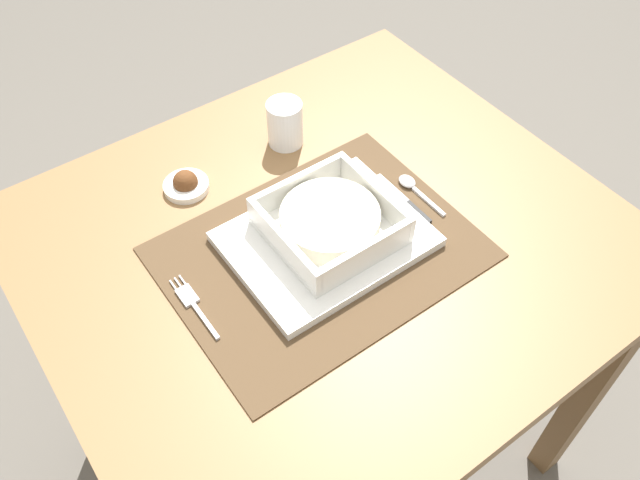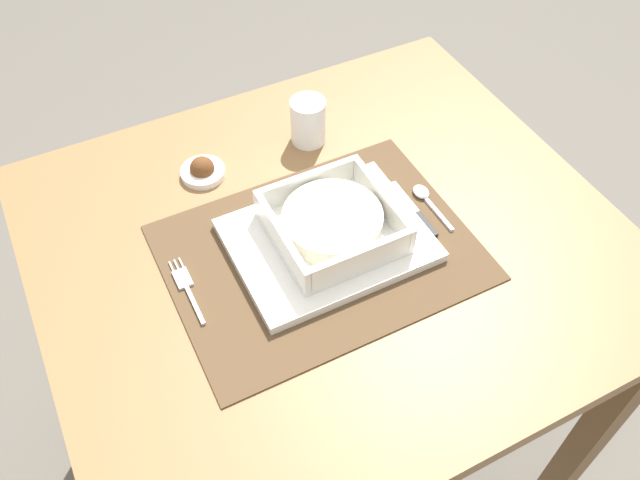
{
  "view_description": "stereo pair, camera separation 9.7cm",
  "coord_description": "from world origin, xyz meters",
  "px_view_note": "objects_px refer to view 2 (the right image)",
  "views": [
    {
      "loc": [
        -0.39,
        -0.53,
        1.53
      ],
      "look_at": [
        -0.03,
        -0.02,
        0.79
      ],
      "focal_mm": 36.96,
      "sensor_mm": 36.0,
      "label": 1
    },
    {
      "loc": [
        -0.31,
        -0.58,
        1.53
      ],
      "look_at": [
        -0.03,
        -0.02,
        0.79
      ],
      "focal_mm": 36.96,
      "sensor_mm": 36.0,
      "label": 2
    }
  ],
  "objects_px": {
    "drinking_glass": "(308,123)",
    "fork": "(186,286)",
    "butter_knife": "(416,212)",
    "dining_table": "(329,282)",
    "condiment_saucer": "(203,170)",
    "porridge_bowl": "(333,223)",
    "spoon": "(425,196)"
  },
  "relations": [
    {
      "from": "drinking_glass",
      "to": "fork",
      "type": "bearing_deg",
      "value": -145.01
    },
    {
      "from": "drinking_glass",
      "to": "butter_knife",
      "type": "bearing_deg",
      "value": -73.27
    },
    {
      "from": "dining_table",
      "to": "condiment_saucer",
      "type": "xyz_separation_m",
      "value": [
        -0.13,
        0.22,
        0.12
      ]
    },
    {
      "from": "porridge_bowl",
      "to": "butter_knife",
      "type": "height_order",
      "value": "porridge_bowl"
    },
    {
      "from": "drinking_glass",
      "to": "spoon",
      "type": "bearing_deg",
      "value": -64.66
    },
    {
      "from": "fork",
      "to": "condiment_saucer",
      "type": "distance_m",
      "value": 0.23
    },
    {
      "from": "dining_table",
      "to": "drinking_glass",
      "type": "distance_m",
      "value": 0.28
    },
    {
      "from": "spoon",
      "to": "condiment_saucer",
      "type": "bearing_deg",
      "value": 148.3
    },
    {
      "from": "drinking_glass",
      "to": "condiment_saucer",
      "type": "xyz_separation_m",
      "value": [
        -0.2,
        -0.0,
        -0.03
      ]
    },
    {
      "from": "dining_table",
      "to": "drinking_glass",
      "type": "height_order",
      "value": "drinking_glass"
    },
    {
      "from": "drinking_glass",
      "to": "condiment_saucer",
      "type": "relative_size",
      "value": 1.1
    },
    {
      "from": "fork",
      "to": "spoon",
      "type": "xyz_separation_m",
      "value": [
        0.4,
        -0.01,
        0.0
      ]
    },
    {
      "from": "dining_table",
      "to": "spoon",
      "type": "distance_m",
      "value": 0.21
    },
    {
      "from": "dining_table",
      "to": "porridge_bowl",
      "type": "relative_size",
      "value": 4.93
    },
    {
      "from": "porridge_bowl",
      "to": "spoon",
      "type": "relative_size",
      "value": 1.67
    },
    {
      "from": "dining_table",
      "to": "condiment_saucer",
      "type": "relative_size",
      "value": 11.81
    },
    {
      "from": "dining_table",
      "to": "spoon",
      "type": "relative_size",
      "value": 8.25
    },
    {
      "from": "porridge_bowl",
      "to": "condiment_saucer",
      "type": "bearing_deg",
      "value": 119.07
    },
    {
      "from": "porridge_bowl",
      "to": "drinking_glass",
      "type": "distance_m",
      "value": 0.24
    },
    {
      "from": "fork",
      "to": "spoon",
      "type": "distance_m",
      "value": 0.4
    },
    {
      "from": "fork",
      "to": "condiment_saucer",
      "type": "bearing_deg",
      "value": 59.61
    },
    {
      "from": "condiment_saucer",
      "to": "butter_knife",
      "type": "bearing_deg",
      "value": -41.48
    },
    {
      "from": "porridge_bowl",
      "to": "fork",
      "type": "distance_m",
      "value": 0.23
    },
    {
      "from": "butter_knife",
      "to": "condiment_saucer",
      "type": "distance_m",
      "value": 0.36
    },
    {
      "from": "porridge_bowl",
      "to": "fork",
      "type": "relative_size",
      "value": 1.41
    },
    {
      "from": "condiment_saucer",
      "to": "drinking_glass",
      "type": "bearing_deg",
      "value": 0.25
    },
    {
      "from": "dining_table",
      "to": "porridge_bowl",
      "type": "height_order",
      "value": "porridge_bowl"
    },
    {
      "from": "dining_table",
      "to": "butter_knife",
      "type": "bearing_deg",
      "value": -7.22
    },
    {
      "from": "porridge_bowl",
      "to": "drinking_glass",
      "type": "relative_size",
      "value": 2.17
    },
    {
      "from": "dining_table",
      "to": "fork",
      "type": "distance_m",
      "value": 0.26
    },
    {
      "from": "spoon",
      "to": "condiment_saucer",
      "type": "height_order",
      "value": "condiment_saucer"
    },
    {
      "from": "dining_table",
      "to": "spoon",
      "type": "bearing_deg",
      "value": 1.28
    }
  ]
}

